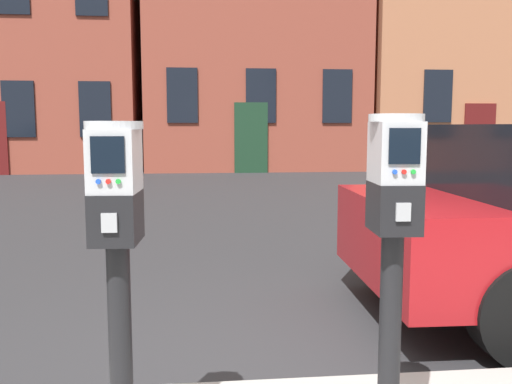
{
  "coord_description": "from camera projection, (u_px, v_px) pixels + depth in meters",
  "views": [
    {
      "loc": [
        -0.59,
        -2.45,
        1.41
      ],
      "look_at": [
        -0.35,
        -0.23,
        1.14
      ],
      "focal_mm": 39.04,
      "sensor_mm": 36.0,
      "label": 1
    }
  ],
  "objects": [
    {
      "name": "parking_meter_twin_adjacent",
      "position": [
        393.0,
        217.0,
        2.22
      ],
      "size": [
        0.23,
        0.26,
        1.32
      ],
      "rotation": [
        0.0,
        0.0,
        -1.64
      ],
      "color": "black",
      "rests_on": "sidewalk_slab"
    },
    {
      "name": "parking_meter_near_kerb",
      "position": [
        117.0,
        227.0,
        2.11
      ],
      "size": [
        0.23,
        0.26,
        1.29
      ],
      "rotation": [
        0.0,
        0.0,
        -1.64
      ],
      "color": "black",
      "rests_on": "sidewalk_slab"
    }
  ]
}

